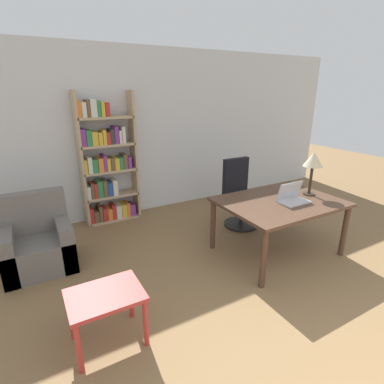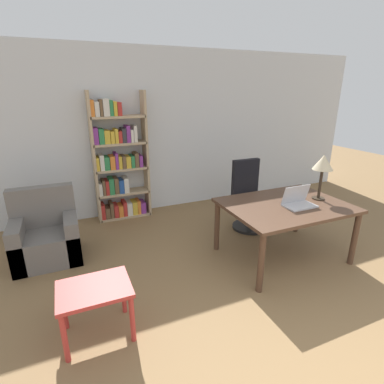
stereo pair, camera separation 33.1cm
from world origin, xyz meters
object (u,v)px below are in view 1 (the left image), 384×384
object	(u,v)px
laptop	(292,198)
office_chair	(239,197)
armchair	(38,245)
bookshelf	(106,166)
desk	(279,207)
side_table_blue	(106,302)
table_lamp	(313,161)

from	to	relation	value
laptop	office_chair	xyz separation A→B (m)	(0.00, 1.04, -0.31)
armchair	bookshelf	world-z (taller)	bookshelf
desk	armchair	xyz separation A→B (m)	(-2.75, 1.13, -0.35)
side_table_blue	bookshelf	world-z (taller)	bookshelf
table_lamp	laptop	bearing A→B (deg)	-168.19
armchair	bookshelf	bearing A→B (deg)	40.89
laptop	bookshelf	distance (m)	2.80
table_lamp	armchair	world-z (taller)	table_lamp
office_chair	bookshelf	world-z (taller)	bookshelf
side_table_blue	armchair	xyz separation A→B (m)	(-0.42, 1.55, -0.11)
armchair	table_lamp	bearing A→B (deg)	-19.43
table_lamp	side_table_blue	size ratio (longest dim) A/B	0.96
desk	laptop	size ratio (longest dim) A/B	3.92
desk	side_table_blue	xyz separation A→B (m)	(-2.32, -0.42, -0.24)
table_lamp	bookshelf	size ratio (longest dim) A/B	0.28
laptop	table_lamp	bearing A→B (deg)	11.81
desk	side_table_blue	distance (m)	2.38
laptop	desk	bearing A→B (deg)	132.71
table_lamp	side_table_blue	world-z (taller)	table_lamp
armchair	desk	bearing A→B (deg)	-22.33
office_chair	bookshelf	distance (m)	2.14
laptop	side_table_blue	bearing A→B (deg)	-172.43
table_lamp	side_table_blue	distance (m)	2.96
laptop	office_chair	world-z (taller)	office_chair
table_lamp	bookshelf	xyz separation A→B (m)	(-2.14, 2.11, -0.26)
bookshelf	office_chair	bearing A→B (deg)	-33.55
office_chair	armchair	world-z (taller)	office_chair
office_chair	armchair	size ratio (longest dim) A/B	1.17
laptop	side_table_blue	size ratio (longest dim) A/B	0.63
side_table_blue	bookshelf	bearing A→B (deg)	74.80
side_table_blue	armchair	bearing A→B (deg)	105.27
desk	table_lamp	world-z (taller)	table_lamp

